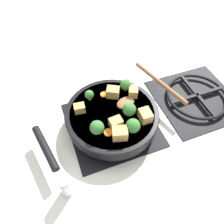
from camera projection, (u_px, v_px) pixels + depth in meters
The scene contains 19 objects.
ground_plane at pixel (112, 125), 0.80m from camera, with size 2.40×2.40×0.00m, color silver.
front_burner_grate at pixel (112, 123), 0.79m from camera, with size 0.31×0.31×0.03m.
rear_burner_grate at pixel (196, 97), 0.87m from camera, with size 0.31×0.31×0.03m.
skillet_pan at pixel (111, 116), 0.76m from camera, with size 0.32×0.43×0.05m.
wooden_spoon at pixel (147, 90), 0.79m from camera, with size 0.26×0.24×0.02m.
tofu_cube_center_large at pixel (116, 123), 0.69m from camera, with size 0.04×0.03×0.03m, color tan.
tofu_cube_near_handle at pixel (120, 133), 0.67m from camera, with size 0.05×0.04×0.04m, color tan.
tofu_cube_east_chunk at pixel (80, 108), 0.73m from camera, with size 0.04×0.03×0.03m, color tan.
tofu_cube_west_chunk at pixel (145, 116), 0.71m from camera, with size 0.05×0.04×0.04m, color tan.
tofu_cube_back_piece at pixel (113, 92), 0.77m from camera, with size 0.04×0.04×0.04m, color tan.
tofu_cube_front_piece at pixel (133, 92), 0.78m from camera, with size 0.04×0.03×0.03m, color tan.
broccoli_floret_near_spoon at pixel (129, 110), 0.71m from camera, with size 0.04×0.04×0.05m.
broccoli_floret_center_top at pixel (126, 85), 0.78m from camera, with size 0.04×0.04×0.05m.
broccoli_floret_east_rim at pixel (133, 126), 0.67m from camera, with size 0.05×0.05×0.05m.
broccoli_floret_west_rim at pixel (97, 128), 0.67m from camera, with size 0.05×0.05×0.05m.
broccoli_floret_north_edge at pixel (89, 95), 0.76m from camera, with size 0.03×0.03×0.04m.
carrot_slice_orange_thin at pixel (103, 95), 0.79m from camera, with size 0.03×0.03×0.01m, color orange.
carrot_slice_near_center at pixel (108, 132), 0.69m from camera, with size 0.03×0.03×0.01m, color orange.
salt_shaker at pixel (66, 186), 0.62m from camera, with size 0.04×0.04×0.09m.
Camera 1 is at (0.43, -0.16, 0.66)m, focal length 35.00 mm.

